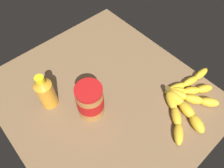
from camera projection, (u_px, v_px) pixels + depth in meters
ground_plane at (104, 96)px, 81.66cm from camera, size 70.94×79.24×3.43cm
banana_bunch at (187, 100)px, 76.80cm from camera, size 34.94×20.74×3.68cm
peanut_butter_jar at (90, 101)px, 70.68cm from camera, size 9.44×9.44×13.86cm
honey_bottle at (46, 92)px, 72.51cm from camera, size 6.10×6.10×15.45cm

